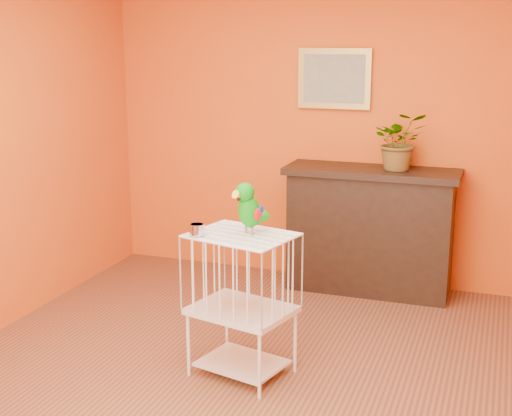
% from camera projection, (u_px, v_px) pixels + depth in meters
% --- Properties ---
extents(ground, '(4.50, 4.50, 0.00)m').
position_uv_depth(ground, '(241.00, 391.00, 4.33)').
color(ground, brown).
rests_on(ground, ground).
extents(room_shell, '(4.50, 4.50, 4.50)m').
position_uv_depth(room_shell, '(240.00, 131.00, 3.96)').
color(room_shell, '#D45314').
rests_on(room_shell, ground).
extents(console_cabinet, '(1.41, 0.51, 1.05)m').
position_uv_depth(console_cabinet, '(370.00, 230.00, 5.92)').
color(console_cabinet, black).
rests_on(console_cabinet, ground).
extents(potted_plant, '(0.54, 0.57, 0.36)m').
position_uv_depth(potted_plant, '(400.00, 147.00, 5.72)').
color(potted_plant, '#26722D').
rests_on(potted_plant, console_cabinet).
extents(framed_picture, '(0.62, 0.04, 0.50)m').
position_uv_depth(framed_picture, '(334.00, 79.00, 5.95)').
color(framed_picture, '#AC8F3D').
rests_on(framed_picture, room_shell).
extents(birdcage, '(0.69, 0.59, 0.92)m').
position_uv_depth(birdcage, '(242.00, 303.00, 4.44)').
color(birdcage, silver).
rests_on(birdcage, ground).
extents(feed_cup, '(0.10, 0.10, 0.07)m').
position_uv_depth(feed_cup, '(197.00, 229.00, 4.31)').
color(feed_cup, silver).
rests_on(feed_cup, birdcage).
extents(parrot, '(0.19, 0.29, 0.33)m').
position_uv_depth(parrot, '(249.00, 208.00, 4.31)').
color(parrot, '#59544C').
rests_on(parrot, birdcage).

